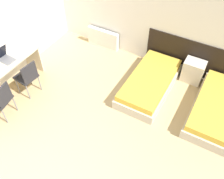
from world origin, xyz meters
TOP-DOWN VIEW (x-y plane):
  - wall_back at (0.00, 4.21)m, footprint 6.17×0.05m
  - headboard_panel at (1.23, 4.17)m, footprint 2.52×0.03m
  - bed_near_window at (0.48, 3.20)m, footprint 0.92×1.87m
  - bed_near_door at (1.98, 3.20)m, footprint 0.92×1.87m
  - nightstand at (1.23, 3.97)m, footprint 0.47×0.34m
  - radiator at (-1.28, 4.09)m, footprint 0.89×0.12m
  - chair_near_laptop at (-1.80, 1.79)m, footprint 0.45×0.45m
  - chair_near_notebook at (-1.80, 1.04)m, footprint 0.46×0.46m
  - laptop at (-2.32, 1.78)m, footprint 0.35×0.26m

SIDE VIEW (x-z plane):
  - bed_near_window at x=0.48m, z-range -0.01..0.36m
  - bed_near_door at x=1.98m, z-range -0.01..0.36m
  - radiator at x=-1.28m, z-range 0.00..0.50m
  - nightstand at x=1.23m, z-range 0.00..0.55m
  - headboard_panel at x=1.23m, z-range 0.00..0.92m
  - chair_near_laptop at x=-1.80m, z-range 0.07..0.94m
  - chair_near_notebook at x=-1.80m, z-range 0.07..0.94m
  - laptop at x=-2.32m, z-range 0.66..0.99m
  - wall_back at x=0.00m, z-range 0.00..2.70m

